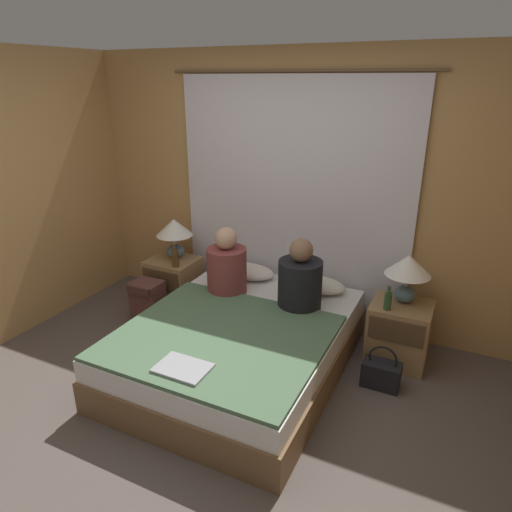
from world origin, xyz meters
TOP-DOWN VIEW (x-y plane):
  - ground_plane at (0.00, 0.00)m, footprint 16.00×16.00m
  - wall_back at (0.00, 1.79)m, footprint 4.32×0.06m
  - curtain_panel at (0.00, 1.72)m, footprint 2.43×0.02m
  - bed at (0.00, 0.67)m, footprint 1.57×2.00m
  - nightstand_left at (-1.13, 1.36)m, footprint 0.48×0.44m
  - nightstand_right at (1.13, 1.36)m, footprint 0.48×0.44m
  - lamp_left at (-1.13, 1.43)m, footprint 0.36×0.36m
  - lamp_right at (1.13, 1.43)m, footprint 0.36×0.36m
  - pillow_left at (-0.35, 1.47)m, footprint 0.56×0.32m
  - pillow_right at (0.35, 1.47)m, footprint 0.56×0.32m
  - blanket_on_bed at (0.00, 0.38)m, footprint 1.51×1.37m
  - person_left_in_bed at (-0.35, 1.10)m, footprint 0.35×0.35m
  - person_right_in_bed at (0.34, 1.10)m, footprint 0.36×0.36m
  - beer_bottle_on_left_stand at (-1.00, 1.23)m, footprint 0.07×0.07m
  - beer_bottle_on_right_stand at (1.03, 1.23)m, footprint 0.06×0.06m
  - laptop_on_bed at (-0.01, -0.09)m, footprint 0.35×0.25m
  - backpack_on_floor at (-1.15, 0.96)m, footprint 0.28×0.25m
  - handbag_on_floor at (1.09, 0.94)m, footprint 0.29×0.16m

SIDE VIEW (x-z plane):
  - ground_plane at x=0.00m, z-range 0.00..0.00m
  - handbag_on_floor at x=1.09m, z-range -0.06..0.29m
  - bed at x=0.00m, z-range 0.00..0.44m
  - backpack_on_floor at x=-1.15m, z-range 0.03..0.46m
  - nightstand_left at x=-1.13m, z-range 0.00..0.52m
  - nightstand_right at x=1.13m, z-range 0.00..0.52m
  - blanket_on_bed at x=0.00m, z-range 0.44..0.47m
  - laptop_on_bed at x=-0.01m, z-range 0.47..0.49m
  - pillow_left at x=-0.35m, z-range 0.44..0.56m
  - pillow_right at x=0.35m, z-range 0.44..0.56m
  - beer_bottle_on_right_stand at x=1.03m, z-range 0.50..0.70m
  - beer_bottle_on_left_stand at x=-1.00m, z-range 0.49..0.73m
  - person_right_in_bed at x=0.34m, z-range 0.38..0.98m
  - person_left_in_bed at x=-0.35m, z-range 0.38..0.98m
  - lamp_left at x=-1.13m, z-range 0.60..1.01m
  - lamp_right at x=1.13m, z-range 0.60..1.01m
  - curtain_panel at x=0.00m, z-range 0.00..2.30m
  - wall_back at x=0.00m, z-range 0.00..2.50m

